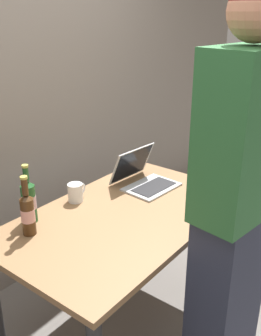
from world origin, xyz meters
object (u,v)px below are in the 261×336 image
(beer_bottle_amber, at_px, (29,200))
(person_figure, at_px, (234,212))
(laptop, at_px, (144,177))
(beer_bottle_brown, at_px, (28,213))
(coffee_mug, at_px, (76,192))

(beer_bottle_amber, bearing_deg, person_figure, -71.21)
(person_figure, bearing_deg, laptop, 62.25)
(laptop, xyz_separation_m, beer_bottle_brown, (-0.82, 0.11, 0.07))
(person_figure, height_order, coffee_mug, person_figure)
(laptop, distance_m, beer_bottle_brown, 0.83)
(beer_bottle_brown, xyz_separation_m, coffee_mug, (0.39, 0.07, -0.06))
(laptop, xyz_separation_m, person_figure, (-0.40, -0.77, 0.19))
(laptop, relative_size, person_figure, 0.19)
(laptop, distance_m, coffee_mug, 0.46)
(coffee_mug, bearing_deg, person_figure, -88.87)
(laptop, relative_size, beer_bottle_brown, 1.15)
(laptop, height_order, person_figure, person_figure)
(person_figure, distance_m, coffee_mug, 0.97)
(laptop, distance_m, beer_bottle_amber, 0.77)
(beer_bottle_brown, relative_size, person_figure, 0.16)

